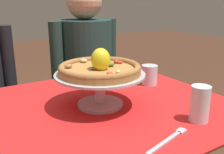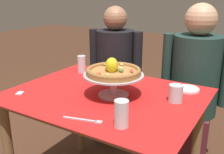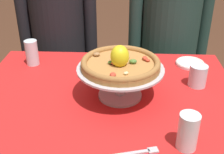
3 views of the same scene
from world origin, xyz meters
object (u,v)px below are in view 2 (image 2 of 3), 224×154
(sugar_packet, at_px, (20,93))
(diner_left, at_px, (115,79))
(diner_right, at_px, (194,89))
(water_glass_side_right, at_px, (176,94))
(pizza_stand, at_px, (113,81))
(water_glass_back_left, at_px, (82,65))
(side_plate, at_px, (188,89))
(dinner_fork, at_px, (85,120))
(water_glass_front_right, at_px, (121,115))
(pizza, at_px, (113,71))

(sugar_packet, bearing_deg, diner_left, 84.58)
(diner_right, bearing_deg, water_glass_side_right, -85.70)
(pizza_stand, distance_m, diner_left, 0.85)
(pizza_stand, xyz_separation_m, diner_right, (0.29, 0.71, -0.22))
(water_glass_back_left, bearing_deg, sugar_packet, -95.39)
(water_glass_side_right, distance_m, side_plate, 0.21)
(water_glass_back_left, bearing_deg, dinner_fork, -51.67)
(water_glass_side_right, height_order, diner_left, diner_left)
(sugar_packet, bearing_deg, pizza_stand, 27.23)
(water_glass_front_right, relative_size, water_glass_side_right, 1.30)
(diner_right, bearing_deg, pizza_stand, -112.03)
(pizza, height_order, side_plate, pizza)
(water_glass_back_left, xyz_separation_m, sugar_packet, (-0.05, -0.54, -0.05))
(pizza, height_order, diner_right, diner_right)
(side_plate, bearing_deg, water_glass_side_right, -92.66)
(water_glass_back_left, distance_m, diner_right, 0.87)
(water_glass_back_left, distance_m, side_plate, 0.79)
(water_glass_back_left, distance_m, water_glass_front_right, 0.88)
(diner_left, height_order, diner_right, diner_right)
(pizza_stand, relative_size, side_plate, 2.44)
(water_glass_side_right, xyz_separation_m, sugar_packet, (-0.83, -0.36, -0.04))
(water_glass_front_right, height_order, dinner_fork, water_glass_front_right)
(pizza_stand, relative_size, diner_left, 0.29)
(pizza, bearing_deg, water_glass_front_right, -53.06)
(pizza, relative_size, water_glass_front_right, 2.48)
(side_plate, relative_size, sugar_packet, 2.82)
(water_glass_front_right, distance_m, sugar_packet, 0.72)
(water_glass_back_left, xyz_separation_m, diner_right, (0.73, 0.43, -0.19))
(pizza_stand, bearing_deg, pizza, -112.14)
(water_glass_back_left, distance_m, water_glass_side_right, 0.80)
(pizza, relative_size, dinner_fork, 1.60)
(water_glass_back_left, height_order, diner_left, diner_left)
(water_glass_side_right, height_order, dinner_fork, water_glass_side_right)
(sugar_packet, distance_m, diner_right, 1.25)
(water_glass_back_left, height_order, sugar_packet, water_glass_back_left)
(pizza, height_order, water_glass_back_left, pizza)
(pizza_stand, height_order, dinner_fork, pizza_stand)
(side_plate, bearing_deg, pizza, -137.45)
(water_glass_front_right, xyz_separation_m, sugar_packet, (-0.71, 0.04, -0.05))
(pizza, distance_m, diner_left, 0.87)
(pizza_stand, xyz_separation_m, water_glass_side_right, (0.33, 0.11, -0.05))
(water_glass_side_right, relative_size, side_plate, 0.68)
(pizza_stand, xyz_separation_m, dinner_fork, (0.04, -0.33, -0.09))
(water_glass_front_right, relative_size, sugar_packet, 2.50)
(water_glass_back_left, height_order, dinner_fork, water_glass_back_left)
(side_plate, bearing_deg, pizza_stand, -137.48)
(pizza_stand, distance_m, dinner_fork, 0.35)
(water_glass_back_left, height_order, water_glass_side_right, water_glass_back_left)
(side_plate, xyz_separation_m, diner_left, (-0.75, 0.39, -0.18))
(water_glass_front_right, bearing_deg, side_plate, 78.34)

